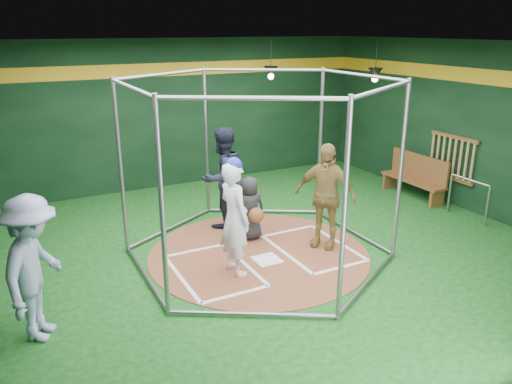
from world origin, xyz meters
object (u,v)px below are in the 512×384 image
visitor_leopard (325,196)px  umpire (223,178)px  dugout_bench (416,175)px  batter_figure (234,217)px

visitor_leopard → umpire: umpire is taller
umpire → dugout_bench: size_ratio=1.16×
batter_figure → visitor_leopard: bearing=6.4°
batter_figure → umpire: (0.63, 1.89, 0.04)m
umpire → batter_figure: bearing=53.9°
batter_figure → dugout_bench: 5.50m
batter_figure → dugout_bench: size_ratio=1.12×
umpire → dugout_bench: umpire is taller
batter_figure → umpire: umpire is taller
dugout_bench → umpire: bearing=175.4°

